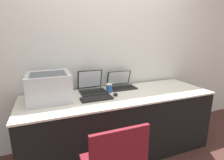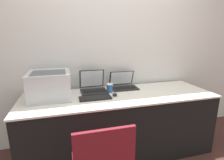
{
  "view_description": "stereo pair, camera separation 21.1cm",
  "coord_description": "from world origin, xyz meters",
  "px_view_note": "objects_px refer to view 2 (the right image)",
  "views": [
    {
      "loc": [
        -0.83,
        -1.49,
        1.49
      ],
      "look_at": [
        -0.09,
        0.41,
        0.96
      ],
      "focal_mm": 28.0,
      "sensor_mm": 36.0,
      "label": 1
    },
    {
      "loc": [
        -0.63,
        -1.56,
        1.49
      ],
      "look_at": [
        -0.09,
        0.41,
        0.96
      ],
      "focal_mm": 28.0,
      "sensor_mm": 36.0,
      "label": 2
    }
  ],
  "objects_px": {
    "laptop_right": "(123,84)",
    "coffee_cup": "(110,88)",
    "external_keyboard": "(95,98)",
    "mouse": "(115,95)",
    "laptop_left": "(93,87)",
    "printer": "(50,84)"
  },
  "relations": [
    {
      "from": "coffee_cup",
      "to": "laptop_left",
      "type": "bearing_deg",
      "value": 150.18
    },
    {
      "from": "external_keyboard",
      "to": "mouse",
      "type": "relative_size",
      "value": 6.31
    },
    {
      "from": "coffee_cup",
      "to": "mouse",
      "type": "bearing_deg",
      "value": -82.73
    },
    {
      "from": "laptop_left",
      "to": "laptop_right",
      "type": "distance_m",
      "value": 0.43
    },
    {
      "from": "external_keyboard",
      "to": "mouse",
      "type": "bearing_deg",
      "value": 5.66
    },
    {
      "from": "printer",
      "to": "mouse",
      "type": "height_order",
      "value": "printer"
    },
    {
      "from": "laptop_right",
      "to": "coffee_cup",
      "type": "relative_size",
      "value": 3.17
    },
    {
      "from": "coffee_cup",
      "to": "mouse",
      "type": "xyz_separation_m",
      "value": [
        0.02,
        -0.16,
        -0.04
      ]
    },
    {
      "from": "laptop_left",
      "to": "printer",
      "type": "bearing_deg",
      "value": -165.6
    },
    {
      "from": "laptop_right",
      "to": "mouse",
      "type": "xyz_separation_m",
      "value": [
        -0.21,
        -0.3,
        -0.03
      ]
    },
    {
      "from": "printer",
      "to": "laptop_left",
      "type": "height_order",
      "value": "printer"
    },
    {
      "from": "external_keyboard",
      "to": "coffee_cup",
      "type": "distance_m",
      "value": 0.29
    },
    {
      "from": "external_keyboard",
      "to": "mouse",
      "type": "xyz_separation_m",
      "value": [
        0.24,
        0.02,
        0.01
      ]
    },
    {
      "from": "printer",
      "to": "laptop_left",
      "type": "distance_m",
      "value": 0.55
    },
    {
      "from": "laptop_right",
      "to": "coffee_cup",
      "type": "bearing_deg",
      "value": -149.71
    },
    {
      "from": "external_keyboard",
      "to": "laptop_left",
      "type": "bearing_deg",
      "value": 84.7
    },
    {
      "from": "external_keyboard",
      "to": "mouse",
      "type": "distance_m",
      "value": 0.24
    },
    {
      "from": "laptop_right",
      "to": "external_keyboard",
      "type": "bearing_deg",
      "value": -144.6
    },
    {
      "from": "laptop_right",
      "to": "coffee_cup",
      "type": "height_order",
      "value": "laptop_right"
    },
    {
      "from": "printer",
      "to": "external_keyboard",
      "type": "distance_m",
      "value": 0.54
    },
    {
      "from": "printer",
      "to": "mouse",
      "type": "bearing_deg",
      "value": -10.79
    },
    {
      "from": "laptop_left",
      "to": "coffee_cup",
      "type": "bearing_deg",
      "value": -29.82
    }
  ]
}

